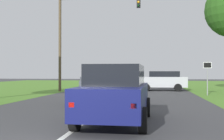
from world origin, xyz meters
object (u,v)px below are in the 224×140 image
Objects in this scene: traffic_light at (81,26)px; crossing_suv_far at (162,80)px; pickup_truck_lead at (106,85)px; red_suv_near at (116,92)px; keep_moving_sign at (207,73)px.

traffic_light reaches higher than crossing_suv_far.
pickup_truck_lead is 11.44m from traffic_light.
traffic_light is (-5.11, 15.41, 4.79)m from red_suv_near.
keep_moving_sign is at bearing -59.73° from crossing_suv_far.
crossing_suv_far is at bearing 74.41° from pickup_truck_lead.
red_suv_near is 1.92× the size of keep_moving_sign.
keep_moving_sign is 6.12m from crossing_suv_far.
pickup_truck_lead is 1.94× the size of keep_moving_sign.
red_suv_near is 0.56× the size of traffic_light.
red_suv_near is at bearing -112.36° from keep_moving_sign.
traffic_light is at bearing -162.44° from crossing_suv_far.
pickup_truck_lead is (-1.28, 5.76, -0.02)m from red_suv_near.
pickup_truck_lead is at bearing -68.36° from traffic_light.
crossing_suv_far is (7.15, 2.26, -4.84)m from traffic_light.
traffic_light is 8.93m from crossing_suv_far.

